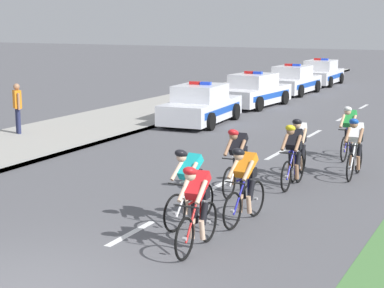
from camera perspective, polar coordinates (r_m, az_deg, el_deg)
sidewalk_slab at (r=25.36m, az=-6.99°, el=2.00°), size 4.26×60.00×0.12m
kerb_edge at (r=24.30m, az=-2.95°, el=1.70°), size 0.16×60.00×0.13m
lane_markings_centre at (r=19.32m, az=7.23°, el=-0.91°), size 0.14×25.60×0.01m
cyclist_lead at (r=11.11m, az=0.39°, el=-5.41°), size 0.42×1.72×1.56m
cyclist_second at (r=12.48m, az=-0.27°, el=-3.60°), size 0.45×1.72×1.56m
cyclist_third at (r=12.66m, az=4.55°, el=-3.43°), size 0.44×1.72×1.56m
cyclist_fourth at (r=14.75m, az=3.95°, el=-1.39°), size 0.42×1.72×1.56m
cyclist_fifth at (r=15.49m, az=8.75°, el=-0.90°), size 0.42×1.72×1.56m
cyclist_sixth at (r=16.42m, az=9.21°, el=-0.25°), size 0.45×1.72×1.56m
cyclist_seventh at (r=16.75m, az=13.94°, el=-0.22°), size 0.42×1.72×1.56m
cyclist_eighth at (r=18.98m, az=13.44°, el=1.07°), size 0.42×1.72×1.56m
police_car_nearest at (r=24.83m, az=0.78°, el=3.34°), size 2.22×4.51×1.59m
police_car_second at (r=29.88m, az=5.38°, el=4.55°), size 2.28×4.54×1.59m
police_car_third at (r=35.19m, az=8.72°, el=5.41°), size 2.11×4.45×1.59m
police_car_furthest at (r=40.43m, az=11.11°, el=6.01°), size 2.04×4.42×1.59m
spectator_closest at (r=22.66m, az=-14.89°, el=3.30°), size 0.47×0.39×1.68m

